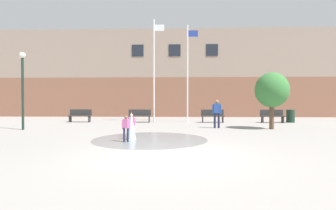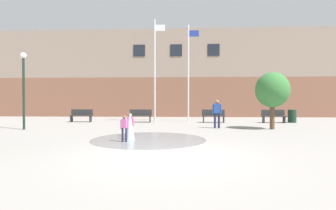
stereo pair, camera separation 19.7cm
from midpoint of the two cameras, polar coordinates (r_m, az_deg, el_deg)
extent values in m
plane|color=gray|center=(7.43, -0.21, -10.99)|extent=(100.00, 100.00, 0.00)
cube|color=brown|center=(27.74, 2.12, 1.65)|extent=(36.00, 6.00, 3.76)
cube|color=gray|center=(28.10, 2.13, 10.21)|extent=(36.00, 6.00, 4.60)
cube|color=#1E232D|center=(25.47, -6.04, 11.70)|extent=(1.10, 0.06, 1.10)
cube|color=#1E232D|center=(25.17, 2.03, 11.83)|extent=(1.10, 0.06, 1.10)
cube|color=#1E232D|center=(25.36, 10.13, 11.74)|extent=(1.10, 0.06, 1.10)
cylinder|color=gray|center=(10.53, -3.68, -7.43)|extent=(4.55, 4.55, 0.01)
cone|color=silver|center=(10.50, -7.73, -4.48)|extent=(0.37, 0.37, 1.09)
cube|color=#28282D|center=(20.12, -20.01, -2.87)|extent=(0.06, 0.40, 0.44)
cube|color=#28282D|center=(19.62, -16.23, -2.94)|extent=(0.06, 0.40, 0.44)
cube|color=#2D2D2D|center=(19.84, -18.15, -2.20)|extent=(1.60, 0.44, 0.05)
cube|color=#2D2D2D|center=(20.02, -17.94, -1.50)|extent=(1.60, 0.04, 0.42)
cube|color=#28282D|center=(18.75, -7.89, -3.09)|extent=(0.06, 0.40, 0.44)
cube|color=#28282D|center=(18.54, -3.63, -3.13)|extent=(0.06, 0.40, 0.44)
cube|color=#2D2D2D|center=(18.61, -5.77, -2.36)|extent=(1.60, 0.44, 0.05)
cube|color=#2D2D2D|center=(18.80, -5.68, -1.61)|extent=(1.60, 0.04, 0.42)
cube|color=#28282D|center=(18.57, 8.03, -3.13)|extent=(0.06, 0.40, 0.44)
cube|color=#28282D|center=(18.75, 12.30, -3.11)|extent=(0.06, 0.40, 0.44)
cube|color=#2D2D2D|center=(18.63, 10.18, -2.37)|extent=(1.60, 0.44, 0.05)
cube|color=#2D2D2D|center=(18.82, 10.11, -1.62)|extent=(1.60, 0.04, 0.42)
cube|color=#28282D|center=(19.37, 20.35, -3.02)|extent=(0.06, 0.40, 0.44)
cube|color=#28282D|center=(19.83, 24.21, -2.95)|extent=(0.06, 0.40, 0.44)
cube|color=#2D2D2D|center=(19.57, 22.31, -2.27)|extent=(1.60, 0.44, 0.05)
cube|color=#2D2D2D|center=(19.75, 22.12, -1.56)|extent=(1.60, 0.04, 0.42)
cylinder|color=#89755B|center=(11.28, -8.02, -5.56)|extent=(0.07, 0.07, 0.52)
cylinder|color=#89755B|center=(11.25, -7.34, -5.58)|extent=(0.07, 0.07, 0.52)
cube|color=pink|center=(11.23, -7.68, -3.40)|extent=(0.22, 0.14, 0.33)
sphere|color=tan|center=(11.21, -7.69, -2.21)|extent=(0.13, 0.13, 0.13)
cylinder|color=pink|center=(11.25, -8.34, -3.56)|extent=(0.05, 0.05, 0.34)
cylinder|color=pink|center=(11.21, -7.03, -3.58)|extent=(0.05, 0.05, 0.34)
cylinder|color=#1E233D|center=(9.94, -9.30, -6.45)|extent=(0.07, 0.07, 0.52)
cylinder|color=#1E233D|center=(9.91, -8.53, -6.46)|extent=(0.07, 0.07, 0.52)
cube|color=pink|center=(9.88, -8.92, -3.99)|extent=(0.24, 0.18, 0.33)
sphere|color=brown|center=(9.86, -8.93, -2.65)|extent=(0.13, 0.13, 0.13)
cylinder|color=pink|center=(9.91, -9.66, -4.18)|extent=(0.05, 0.05, 0.34)
cylinder|color=pink|center=(9.86, -8.18, -4.20)|extent=(0.05, 0.05, 0.34)
cylinder|color=#1E233D|center=(14.90, 10.56, -3.37)|extent=(0.12, 0.12, 0.84)
cylinder|color=#1E233D|center=(14.93, 11.40, -3.36)|extent=(0.12, 0.12, 0.84)
cube|color=#284C9E|center=(14.88, 10.99, -0.72)|extent=(0.37, 0.26, 0.54)
sphere|color=#997051|center=(14.88, 10.99, 0.73)|extent=(0.21, 0.21, 0.21)
cylinder|color=#284C9E|center=(14.86, 10.19, -0.93)|extent=(0.08, 0.08, 0.55)
cylinder|color=#284C9E|center=(14.91, 11.79, -0.93)|extent=(0.08, 0.08, 0.55)
cylinder|color=silver|center=(19.21, -2.59, 7.48)|extent=(0.10, 0.10, 7.45)
cube|color=silver|center=(19.77, -1.40, 16.46)|extent=(0.70, 0.02, 0.45)
cylinder|color=silver|center=(19.11, 4.76, 6.85)|extent=(0.10, 0.10, 7.01)
cube|color=#233893|center=(19.63, 5.98, 15.24)|extent=(0.70, 0.02, 0.45)
cylinder|color=#192D23|center=(15.82, -28.59, 2.09)|extent=(0.12, 0.12, 3.77)
sphere|color=white|center=(15.99, -28.65, 9.44)|extent=(0.32, 0.32, 0.32)
cylinder|color=#193323|center=(20.40, 25.64, -2.21)|extent=(0.56, 0.56, 0.90)
cylinder|color=brown|center=(15.20, 22.08, -2.71)|extent=(0.25, 0.25, 1.17)
ellipsoid|color=#387538|center=(15.18, 22.12, 3.08)|extent=(1.79, 1.79, 1.90)
camera|label=1|loc=(0.10, -89.61, 0.01)|focal=28.00mm
camera|label=2|loc=(0.10, 90.39, -0.01)|focal=28.00mm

